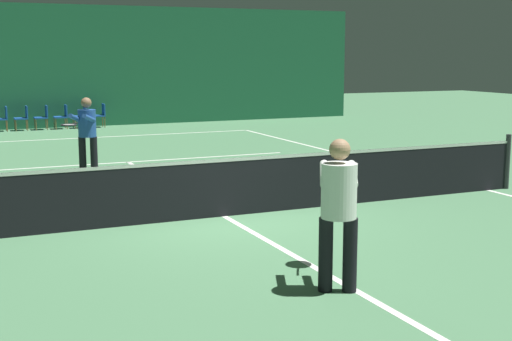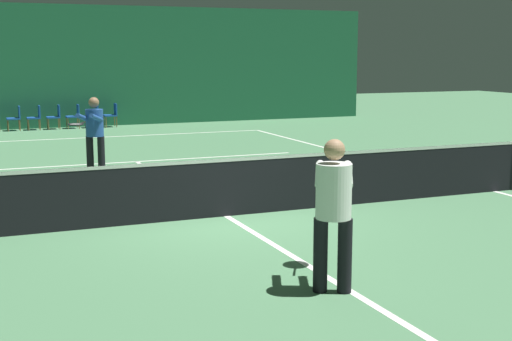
{
  "view_description": "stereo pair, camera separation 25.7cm",
  "coord_description": "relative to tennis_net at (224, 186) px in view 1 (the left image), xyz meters",
  "views": [
    {
      "loc": [
        -4.14,
        -10.56,
        2.63
      ],
      "look_at": [
        -0.08,
        -1.45,
        0.98
      ],
      "focal_mm": 50.0,
      "sensor_mm": 36.0,
      "label": 1
    },
    {
      "loc": [
        -3.9,
        -10.66,
        2.63
      ],
      "look_at": [
        -0.08,
        -1.45,
        0.98
      ],
      "focal_mm": 50.0,
      "sensor_mm": 36.0,
      "label": 2
    }
  ],
  "objects": [
    {
      "name": "courtside_chair_4",
      "position": [
        -0.2,
        14.95,
        -0.03
      ],
      "size": [
        0.44,
        0.44,
        0.84
      ],
      "rotation": [
        0.0,
        0.0,
        -1.57
      ],
      "color": "brown",
      "rests_on": "ground"
    },
    {
      "name": "court_line_baseline_far",
      "position": [
        0.0,
        11.9,
        -0.51
      ],
      "size": [
        11.0,
        0.1,
        0.0
      ],
      "color": "white",
      "rests_on": "ground"
    },
    {
      "name": "courtside_chair_6",
      "position": [
        1.12,
        14.95,
        -0.03
      ],
      "size": [
        0.44,
        0.44,
        0.84
      ],
      "rotation": [
        0.0,
        0.0,
        -1.57
      ],
      "color": "brown",
      "rests_on": "ground"
    },
    {
      "name": "courtside_chair_5",
      "position": [
        0.46,
        14.95,
        -0.03
      ],
      "size": [
        0.44,
        0.44,
        0.84
      ],
      "rotation": [
        0.0,
        0.0,
        -1.57
      ],
      "color": "brown",
      "rests_on": "ground"
    },
    {
      "name": "courtside_chair_3",
      "position": [
        -0.86,
        14.95,
        -0.03
      ],
      "size": [
        0.44,
        0.44,
        0.84
      ],
      "rotation": [
        0.0,
        0.0,
        -1.57
      ],
      "color": "brown",
      "rests_on": "ground"
    },
    {
      "name": "player_near",
      "position": [
        -0.18,
        -3.92,
        0.49
      ],
      "size": [
        0.97,
        1.38,
        1.72
      ],
      "rotation": [
        0.0,
        0.0,
        1.08
      ],
      "color": "black",
      "rests_on": "ground"
    },
    {
      "name": "player_far",
      "position": [
        -1.24,
        5.02,
        0.47
      ],
      "size": [
        1.02,
        1.34,
        1.68
      ],
      "rotation": [
        0.0,
        0.0,
        -2.13
      ],
      "color": "black",
      "rests_on": "ground"
    },
    {
      "name": "court_line_sideline_right",
      "position": [
        5.5,
        0.0,
        -0.51
      ],
      "size": [
        0.1,
        23.8,
        0.0
      ],
      "color": "white",
      "rests_on": "ground"
    },
    {
      "name": "court_line_service_far",
      "position": [
        0.0,
        6.4,
        -0.51
      ],
      "size": [
        8.25,
        0.1,
        0.0
      ],
      "color": "white",
      "rests_on": "ground"
    },
    {
      "name": "courtside_chair_1",
      "position": [
        -2.18,
        14.95,
        -0.03
      ],
      "size": [
        0.44,
        0.44,
        0.84
      ],
      "rotation": [
        0.0,
        0.0,
        -1.57
      ],
      "color": "brown",
      "rests_on": "ground"
    },
    {
      "name": "backdrop_curtain",
      "position": [
        0.0,
        15.5,
        1.65
      ],
      "size": [
        23.0,
        0.12,
        4.33
      ],
      "color": "#1E5B3D",
      "rests_on": "ground"
    },
    {
      "name": "tennis_net",
      "position": [
        0.0,
        0.0,
        0.0
      ],
      "size": [
        12.0,
        0.1,
        1.07
      ],
      "color": "black",
      "rests_on": "ground"
    },
    {
      "name": "court_line_centre",
      "position": [
        0.0,
        0.0,
        -0.51
      ],
      "size": [
        0.1,
        12.8,
        0.0
      ],
      "color": "white",
      "rests_on": "ground"
    },
    {
      "name": "ground_plane",
      "position": [
        0.0,
        0.0,
        -0.51
      ],
      "size": [
        60.0,
        60.0,
        0.0
      ],
      "primitive_type": "plane",
      "color": "#4C7F56"
    },
    {
      "name": "courtside_chair_2",
      "position": [
        -1.52,
        14.95,
        -0.03
      ],
      "size": [
        0.44,
        0.44,
        0.84
      ],
      "rotation": [
        0.0,
        0.0,
        -1.57
      ],
      "color": "brown",
      "rests_on": "ground"
    }
  ]
}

